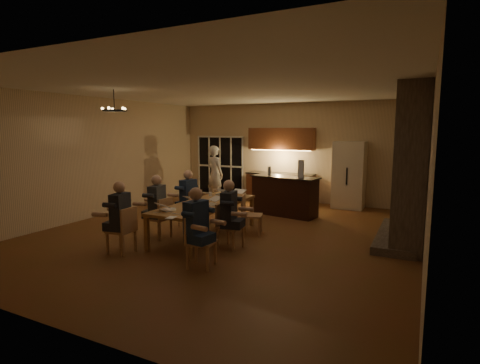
% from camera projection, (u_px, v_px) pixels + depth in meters
% --- Properties ---
extents(floor, '(9.00, 9.00, 0.00)m').
position_uv_depth(floor, '(227.00, 234.00, 8.48)').
color(floor, brown).
rests_on(floor, ground).
extents(back_wall, '(8.00, 0.04, 3.20)m').
position_uv_depth(back_wall, '(293.00, 153.00, 12.26)').
color(back_wall, beige).
rests_on(back_wall, ground).
extents(left_wall, '(0.04, 9.00, 3.20)m').
position_uv_depth(left_wall, '(95.00, 158.00, 10.04)').
color(left_wall, beige).
rests_on(left_wall, ground).
extents(right_wall, '(0.04, 9.00, 3.20)m').
position_uv_depth(right_wall, '(430.00, 172.00, 6.47)').
color(right_wall, beige).
rests_on(right_wall, ground).
extents(ceiling, '(8.00, 9.00, 0.04)m').
position_uv_depth(ceiling, '(226.00, 88.00, 8.03)').
color(ceiling, white).
rests_on(ceiling, back_wall).
extents(french_doors, '(1.86, 0.08, 2.10)m').
position_uv_depth(french_doors, '(220.00, 166.00, 13.49)').
color(french_doors, black).
rests_on(french_doors, ground).
extents(fireplace, '(0.58, 2.50, 3.20)m').
position_uv_depth(fireplace, '(413.00, 166.00, 7.68)').
color(fireplace, '#62564D').
rests_on(fireplace, ground).
extents(kitchenette, '(2.24, 0.68, 2.40)m').
position_uv_depth(kitchenette, '(280.00, 165.00, 12.16)').
color(kitchenette, brown).
rests_on(kitchenette, ground).
extents(refrigerator, '(0.90, 0.68, 2.00)m').
position_uv_depth(refrigerator, '(349.00, 175.00, 11.17)').
color(refrigerator, '#EEE2C8').
rests_on(refrigerator, ground).
extents(dining_table, '(1.10, 2.83, 0.75)m').
position_uv_depth(dining_table, '(206.00, 220.00, 8.18)').
color(dining_table, '#B47148').
rests_on(dining_table, ground).
extents(bar_island, '(1.96, 0.98, 1.08)m').
position_uv_depth(bar_island, '(285.00, 196.00, 10.27)').
color(bar_island, black).
rests_on(bar_island, ground).
extents(chair_left_near, '(0.46, 0.46, 0.89)m').
position_uv_depth(chair_left_near, '(121.00, 230.00, 7.09)').
color(chair_left_near, tan).
rests_on(chair_left_near, ground).
extents(chair_left_mid, '(0.47, 0.47, 0.89)m').
position_uv_depth(chair_left_mid, '(159.00, 218.00, 8.09)').
color(chair_left_mid, tan).
rests_on(chair_left_mid, ground).
extents(chair_left_far, '(0.51, 0.51, 0.89)m').
position_uv_depth(chair_left_far, '(190.00, 208.00, 9.10)').
color(chair_left_far, tan).
rests_on(chair_left_far, ground).
extents(chair_right_near, '(0.51, 0.51, 0.89)m').
position_uv_depth(chair_right_near, '(201.00, 242.00, 6.36)').
color(chair_right_near, tan).
rests_on(chair_right_near, ground).
extents(chair_right_mid, '(0.48, 0.48, 0.89)m').
position_uv_depth(chair_right_mid, '(231.00, 226.00, 7.38)').
color(chair_right_mid, tan).
rests_on(chair_right_mid, ground).
extents(chair_right_far, '(0.55, 0.55, 0.89)m').
position_uv_depth(chair_right_far, '(252.00, 215.00, 8.38)').
color(chair_right_far, tan).
rests_on(chair_right_far, ground).
extents(person_left_near, '(0.71, 0.71, 1.38)m').
position_uv_depth(person_left_near, '(121.00, 217.00, 7.06)').
color(person_left_near, '#22252C').
rests_on(person_left_near, ground).
extents(person_right_near, '(0.68, 0.68, 1.38)m').
position_uv_depth(person_right_near, '(196.00, 228.00, 6.32)').
color(person_right_near, navy).
rests_on(person_right_near, ground).
extents(person_left_mid, '(0.70, 0.70, 1.38)m').
position_uv_depth(person_left_mid, '(157.00, 207.00, 8.06)').
color(person_left_mid, '#3B4045').
rests_on(person_left_mid, ground).
extents(person_right_mid, '(0.70, 0.70, 1.38)m').
position_uv_depth(person_right_mid, '(229.00, 215.00, 7.27)').
color(person_right_mid, '#22252C').
rests_on(person_right_mid, ground).
extents(person_left_far, '(0.66, 0.66, 1.38)m').
position_uv_depth(person_left_far, '(189.00, 199.00, 9.03)').
color(person_left_far, navy).
rests_on(person_left_far, ground).
extents(standing_person, '(0.79, 0.67, 1.84)m').
position_uv_depth(standing_person, '(215.00, 174.00, 12.12)').
color(standing_person, silver).
rests_on(standing_person, ground).
extents(chandelier, '(0.52, 0.52, 0.03)m').
position_uv_depth(chandelier, '(114.00, 110.00, 8.11)').
color(chandelier, black).
rests_on(chandelier, ceiling).
extents(laptop_a, '(0.41, 0.39, 0.23)m').
position_uv_depth(laptop_a, '(168.00, 205.00, 7.37)').
color(laptop_a, silver).
rests_on(laptop_a, dining_table).
extents(laptop_b, '(0.42, 0.41, 0.23)m').
position_uv_depth(laptop_b, '(192.00, 206.00, 7.25)').
color(laptop_b, silver).
rests_on(laptop_b, dining_table).
extents(laptop_c, '(0.34, 0.30, 0.23)m').
position_uv_depth(laptop_c, '(194.00, 197.00, 8.25)').
color(laptop_c, silver).
rests_on(laptop_c, dining_table).
extents(laptop_d, '(0.42, 0.40, 0.23)m').
position_uv_depth(laptop_d, '(211.00, 200.00, 7.95)').
color(laptop_d, silver).
rests_on(laptop_d, dining_table).
extents(laptop_e, '(0.33, 0.30, 0.23)m').
position_uv_depth(laptop_e, '(223.00, 190.00, 9.23)').
color(laptop_e, silver).
rests_on(laptop_e, dining_table).
extents(laptop_f, '(0.34, 0.31, 0.23)m').
position_uv_depth(laptop_f, '(236.00, 192.00, 8.89)').
color(laptop_f, silver).
rests_on(laptop_f, dining_table).
extents(mug_front, '(0.09, 0.09, 0.10)m').
position_uv_depth(mug_front, '(192.00, 205.00, 7.70)').
color(mug_front, white).
rests_on(mug_front, dining_table).
extents(mug_mid, '(0.08, 0.08, 0.10)m').
position_uv_depth(mug_mid, '(221.00, 198.00, 8.50)').
color(mug_mid, white).
rests_on(mug_mid, dining_table).
extents(mug_back, '(0.07, 0.07, 0.10)m').
position_uv_depth(mug_back, '(210.00, 194.00, 8.99)').
color(mug_back, white).
rests_on(mug_back, dining_table).
extents(redcup_near, '(0.10, 0.10, 0.12)m').
position_uv_depth(redcup_near, '(187.00, 214.00, 6.79)').
color(redcup_near, '#B9120C').
rests_on(redcup_near, dining_table).
extents(redcup_mid, '(0.09, 0.09, 0.12)m').
position_uv_depth(redcup_mid, '(198.00, 197.00, 8.61)').
color(redcup_mid, '#B9120C').
rests_on(redcup_mid, dining_table).
extents(can_silver, '(0.07, 0.07, 0.12)m').
position_uv_depth(can_silver, '(191.00, 206.00, 7.50)').
color(can_silver, '#B2B2B7').
rests_on(can_silver, dining_table).
extents(can_cola, '(0.06, 0.06, 0.12)m').
position_uv_depth(can_cola, '(228.00, 191.00, 9.37)').
color(can_cola, '#3F0F0C').
rests_on(can_cola, dining_table).
extents(plate_near, '(0.23, 0.23, 0.02)m').
position_uv_depth(plate_near, '(207.00, 209.00, 7.47)').
color(plate_near, white).
rests_on(plate_near, dining_table).
extents(plate_left, '(0.28, 0.28, 0.02)m').
position_uv_depth(plate_left, '(169.00, 209.00, 7.48)').
color(plate_left, white).
rests_on(plate_left, dining_table).
extents(plate_far, '(0.24, 0.24, 0.02)m').
position_uv_depth(plate_far, '(238.00, 199.00, 8.62)').
color(plate_far, white).
rests_on(plate_far, dining_table).
extents(notepad, '(0.18, 0.22, 0.01)m').
position_uv_depth(notepad, '(171.00, 218.00, 6.76)').
color(notepad, white).
rests_on(notepad, dining_table).
extents(bar_bottle, '(0.09, 0.09, 0.24)m').
position_uv_depth(bar_bottle, '(269.00, 171.00, 10.50)').
color(bar_bottle, '#99999E').
rests_on(bar_bottle, bar_island).
extents(bar_blender, '(0.17, 0.17, 0.47)m').
position_uv_depth(bar_blender, '(301.00, 169.00, 9.90)').
color(bar_blender, silver).
rests_on(bar_blender, bar_island).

